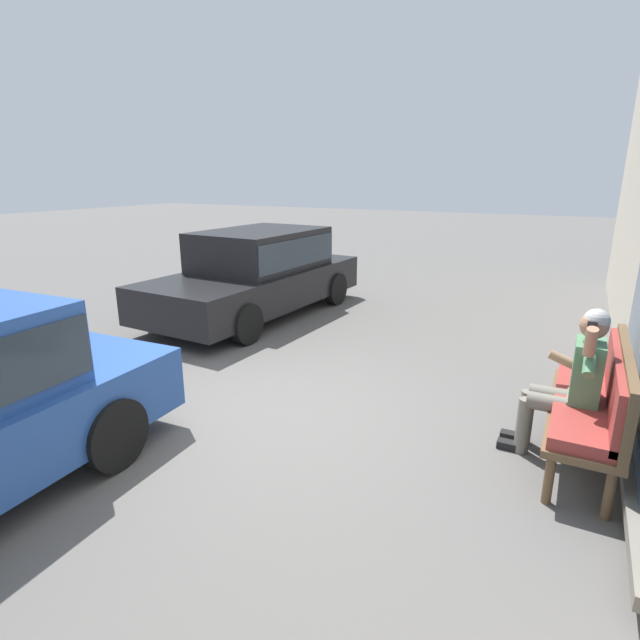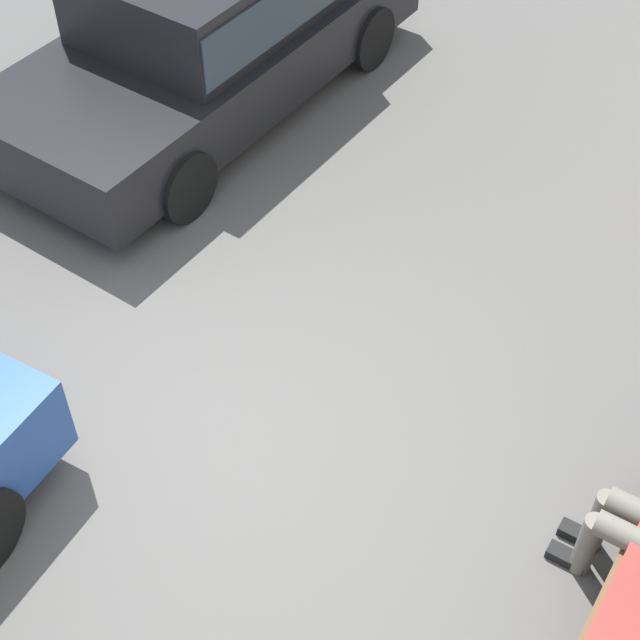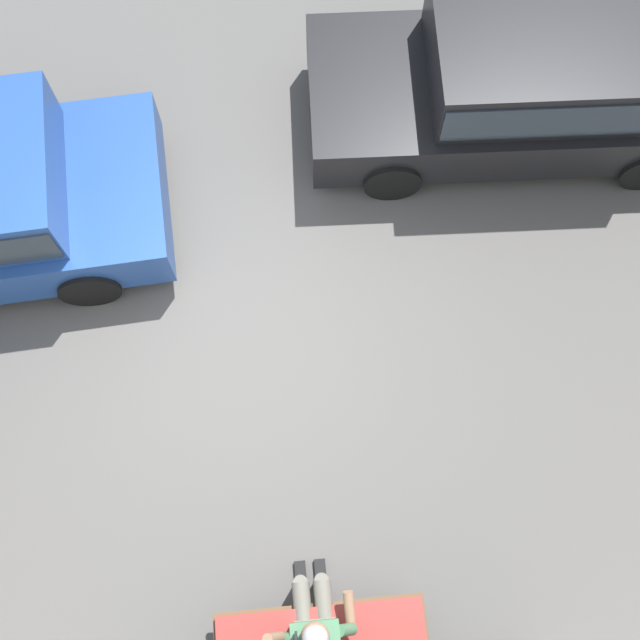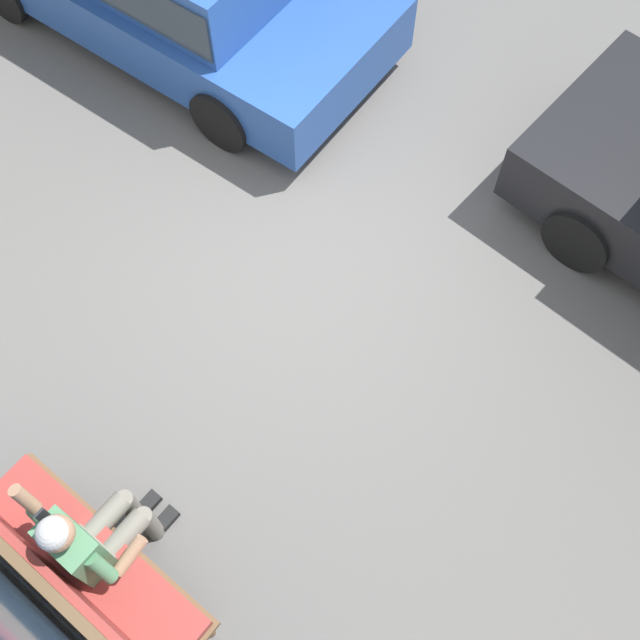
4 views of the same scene
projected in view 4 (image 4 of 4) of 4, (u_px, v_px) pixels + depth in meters
ground_plane at (295, 265)px, 6.81m from camera, size 60.00×60.00×0.00m
bench at (75, 574)px, 5.09m from camera, size 1.78×0.55×1.01m
person_on_phone at (91, 538)px, 5.07m from camera, size 0.73×0.74×1.34m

